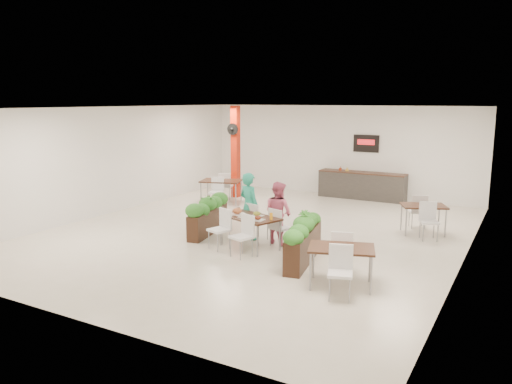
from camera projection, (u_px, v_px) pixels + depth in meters
The scene contains 12 objects.
ground at pixel (258, 232), 13.01m from camera, with size 12.00×12.00×0.00m, color beige.
room_shell at pixel (258, 155), 12.65m from camera, with size 10.10×12.10×3.22m.
red_column at pixel (235, 151), 17.40m from camera, with size 0.40×0.41×3.20m.
service_counter at pixel (362, 185), 17.30m from camera, with size 3.00×0.64×2.20m.
main_table at pixel (250, 221), 11.53m from camera, with size 1.69×1.93×0.92m.
diner_man at pixel (249, 206), 12.24m from camera, with size 0.60×0.40×1.66m, color teal.
diner_woman at pixel (278, 213), 11.87m from camera, with size 0.73×0.57×1.50m, color #DC6183.
planter_left at pixel (208, 214), 12.79m from camera, with size 0.70×1.96×1.04m.
planter_right at pixel (304, 239), 10.52m from camera, with size 0.72×2.12×1.13m.
side_table_a at pixel (221, 184), 16.67m from camera, with size 1.51×1.67×0.92m.
side_table_b at pixel (423, 210), 12.76m from camera, with size 1.29×1.65×0.92m.
side_table_c at pixel (341, 254), 9.13m from camera, with size 1.37×1.67×0.92m.
Camera 1 is at (6.11, -11.02, 3.41)m, focal length 35.00 mm.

